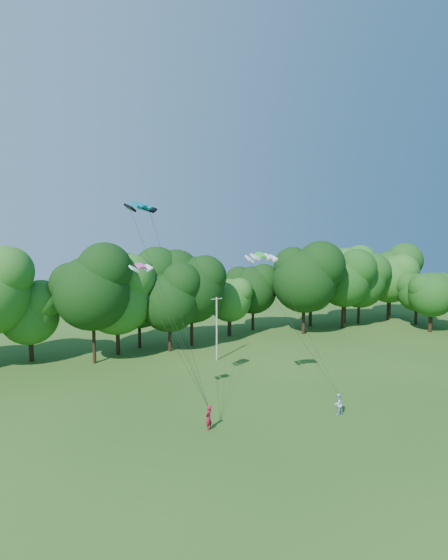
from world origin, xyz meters
TOP-DOWN VIEW (x-y plane):
  - ground at (0.00, 0.00)m, footprint 160.00×160.00m
  - utility_pole at (6.01, 27.83)m, footprint 1.45×0.18m
  - kite_flyer_left at (-2.93, 12.53)m, footprint 0.80×0.73m
  - kite_flyer_right at (7.36, 9.92)m, footprint 0.86×0.68m
  - kite_teal at (-6.42, 16.73)m, footprint 2.68×2.02m
  - kite_green at (3.54, 15.44)m, footprint 2.74×1.57m
  - kite_pink at (-6.76, 15.86)m, footprint 1.77×1.09m
  - tree_back_center at (0.06, 37.26)m, footprint 9.68×9.68m
  - tree_back_east at (34.02, 36.24)m, footprint 9.45×9.45m

SIDE VIEW (x-z plane):
  - ground at x=0.00m, z-range 0.00..0.00m
  - kite_flyer_right at x=7.36m, z-range 0.00..1.72m
  - kite_flyer_left at x=-2.93m, z-range 0.00..1.83m
  - utility_pole at x=6.01m, z-range 0.13..7.38m
  - tree_back_east at x=34.02m, z-range 1.71..15.45m
  - tree_back_center at x=0.06m, z-range 1.75..15.83m
  - kite_pink at x=-6.76m, z-range 11.86..12.23m
  - kite_green at x=3.54m, z-range 12.36..12.83m
  - kite_teal at x=-6.42m, z-range 16.28..16.79m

